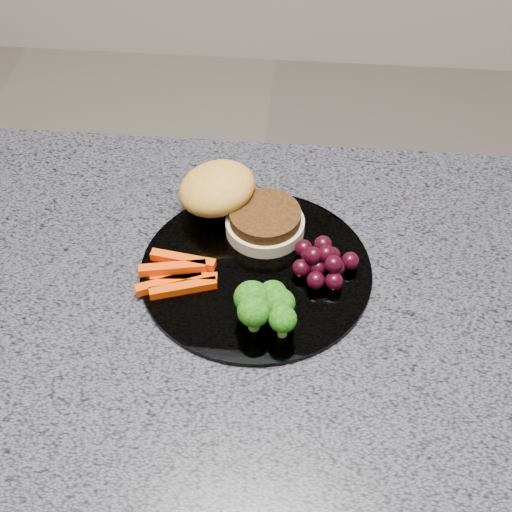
{
  "coord_description": "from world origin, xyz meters",
  "views": [
    {
      "loc": [
        0.15,
        -0.47,
        1.5
      ],
      "look_at": [
        0.1,
        0.06,
        0.93
      ],
      "focal_mm": 50.0,
      "sensor_mm": 36.0,
      "label": 1
    }
  ],
  "objects_px": {
    "burger": "(234,203)",
    "grape_bunch": "(323,262)",
    "plate": "(256,270)",
    "island_cabinet": "(190,500)"
  },
  "relations": [
    {
      "from": "island_cabinet",
      "to": "burger",
      "type": "relative_size",
      "value": 6.86
    },
    {
      "from": "plate",
      "to": "burger",
      "type": "xyz_separation_m",
      "value": [
        -0.03,
        0.08,
        0.02
      ]
    },
    {
      "from": "burger",
      "to": "grape_bunch",
      "type": "height_order",
      "value": "burger"
    },
    {
      "from": "plate",
      "to": "grape_bunch",
      "type": "distance_m",
      "value": 0.08
    },
    {
      "from": "burger",
      "to": "plate",
      "type": "bearing_deg",
      "value": -51.41
    },
    {
      "from": "plate",
      "to": "grape_bunch",
      "type": "xyz_separation_m",
      "value": [
        0.07,
        0.0,
        0.02
      ]
    },
    {
      "from": "island_cabinet",
      "to": "grape_bunch",
      "type": "distance_m",
      "value": 0.52
    },
    {
      "from": "island_cabinet",
      "to": "plate",
      "type": "height_order",
      "value": "plate"
    },
    {
      "from": "island_cabinet",
      "to": "plate",
      "type": "xyz_separation_m",
      "value": [
        0.1,
        0.06,
        0.47
      ]
    },
    {
      "from": "burger",
      "to": "grape_bunch",
      "type": "relative_size",
      "value": 2.36
    }
  ]
}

